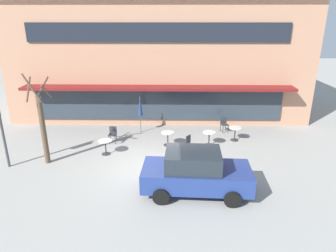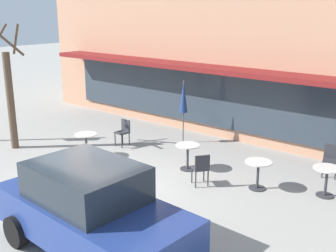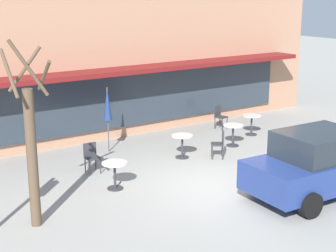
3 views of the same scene
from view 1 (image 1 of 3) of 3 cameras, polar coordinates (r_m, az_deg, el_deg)
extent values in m
plane|color=#9E9B93|center=(13.85, -3.03, -8.18)|extent=(80.00, 80.00, 0.00)
cube|color=tan|center=(22.35, -1.42, 13.38)|extent=(19.24, 8.00, 7.93)
cube|color=maroon|center=(18.10, -1.99, 7.26)|extent=(16.35, 1.10, 0.16)
cube|color=#1E232D|center=(18.16, -2.03, 17.38)|extent=(15.39, 0.10, 1.10)
cube|color=#2D3842|center=(18.87, -1.87, 4.03)|extent=(15.39, 0.10, 1.90)
cylinder|color=#333338|center=(16.26, -0.05, -3.65)|extent=(0.44, 0.44, 0.03)
cylinder|color=#333338|center=(16.11, -0.05, -2.46)|extent=(0.07, 0.07, 0.70)
cylinder|color=silver|center=(15.98, -0.06, -1.25)|extent=(0.70, 0.70, 0.03)
cylinder|color=#333338|center=(15.55, -11.71, -5.23)|extent=(0.44, 0.44, 0.03)
cylinder|color=#333338|center=(15.40, -11.80, -4.00)|extent=(0.07, 0.07, 0.70)
cylinder|color=silver|center=(15.26, -11.90, -2.75)|extent=(0.70, 0.70, 0.03)
cylinder|color=#333338|center=(16.44, 7.75, -3.57)|extent=(0.44, 0.44, 0.03)
cylinder|color=#333338|center=(16.30, 7.81, -2.39)|extent=(0.07, 0.07, 0.70)
cylinder|color=silver|center=(16.16, 7.87, -1.19)|extent=(0.70, 0.70, 0.03)
cylinder|color=#333338|center=(17.31, 12.52, -2.63)|extent=(0.44, 0.44, 0.03)
cylinder|color=#333338|center=(17.18, 12.61, -1.51)|extent=(0.07, 0.07, 0.70)
cylinder|color=silver|center=(17.05, 12.70, -0.37)|extent=(0.70, 0.70, 0.03)
cylinder|color=#4C4C51|center=(17.79, -5.29, 2.11)|extent=(0.04, 0.04, 2.20)
cone|color=navy|center=(17.63, -5.35, 3.82)|extent=(0.28, 0.28, 1.10)
cylinder|color=#333338|center=(18.31, 11.37, -0.58)|extent=(0.04, 0.04, 0.45)
cylinder|color=#333338|center=(18.17, 10.40, -0.68)|extent=(0.04, 0.04, 0.45)
cylinder|color=#333338|center=(18.59, 10.93, -0.22)|extent=(0.04, 0.04, 0.45)
cylinder|color=#333338|center=(18.46, 9.97, -0.32)|extent=(0.04, 0.04, 0.45)
cube|color=#333338|center=(18.30, 10.72, 0.27)|extent=(0.49, 0.49, 0.04)
cube|color=#333338|center=(18.38, 10.53, 1.10)|extent=(0.40, 0.15, 0.40)
cylinder|color=#333338|center=(15.53, 2.40, -3.99)|extent=(0.04, 0.04, 0.45)
cylinder|color=#333338|center=(15.79, 3.11, -3.59)|extent=(0.04, 0.04, 0.45)
cylinder|color=#333338|center=(15.36, 3.45, -4.30)|extent=(0.04, 0.04, 0.45)
cylinder|color=#333338|center=(15.62, 4.14, -3.89)|extent=(0.04, 0.04, 0.45)
cube|color=#333338|center=(15.47, 3.29, -3.11)|extent=(0.56, 0.56, 0.04)
cube|color=#333338|center=(15.30, 3.87, -2.51)|extent=(0.27, 0.35, 0.40)
cylinder|color=#333338|center=(16.61, -10.04, -2.66)|extent=(0.04, 0.04, 0.45)
cylinder|color=#333338|center=(16.69, -11.17, -2.62)|extent=(0.04, 0.04, 0.45)
cylinder|color=#333338|center=(16.91, -9.78, -2.22)|extent=(0.04, 0.04, 0.45)
cylinder|color=#333338|center=(16.99, -10.90, -2.18)|extent=(0.04, 0.04, 0.45)
cube|color=#333338|center=(16.71, -10.52, -1.64)|extent=(0.42, 0.42, 0.04)
cube|color=#333338|center=(16.79, -10.43, -0.72)|extent=(0.40, 0.06, 0.40)
cube|color=navy|center=(11.87, 5.41, -9.52)|extent=(4.28, 2.00, 0.76)
cube|color=#232B33|center=(11.53, 4.78, -6.39)|extent=(2.17, 1.70, 0.68)
cylinder|color=black|center=(12.95, 11.11, -9.08)|extent=(0.65, 0.25, 0.64)
cylinder|color=black|center=(11.42, 12.18, -13.44)|extent=(0.65, 0.25, 0.64)
cylinder|color=black|center=(12.86, -0.61, -8.87)|extent=(0.65, 0.25, 0.64)
cylinder|color=black|center=(11.33, -1.32, -13.26)|extent=(0.65, 0.25, 0.64)
cylinder|color=brown|center=(14.92, -22.63, -0.91)|extent=(0.24, 0.24, 3.20)
cylinder|color=brown|center=(14.24, -22.17, 6.06)|extent=(0.11, 0.85, 0.77)
cylinder|color=brown|center=(14.66, -22.81, 6.83)|extent=(0.78, 0.28, 1.01)
cylinder|color=brown|center=(14.52, -25.06, 6.38)|extent=(0.14, 0.81, 1.00)
cylinder|color=brown|center=(14.08, -24.55, 6.59)|extent=(0.80, 0.22, 1.23)
cylinder|color=#47474C|center=(15.26, -28.98, -1.07)|extent=(0.12, 0.12, 3.40)
camera|label=2|loc=(8.93, 48.83, 0.44)|focal=45.00mm
camera|label=3|loc=(9.88, -75.51, -2.62)|focal=55.00mm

